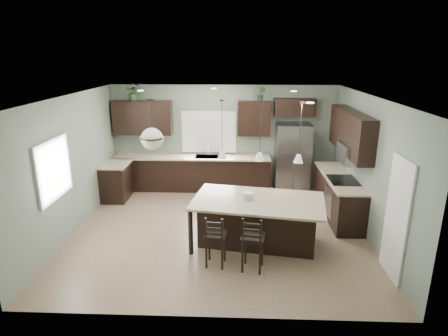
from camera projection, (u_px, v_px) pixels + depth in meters
ground at (219, 230)px, 7.94m from camera, size 6.00×6.00×0.00m
pantry_door at (397, 219)px, 6.04m from camera, size 0.04×0.82×2.04m
window_back at (209, 132)px, 10.11m from camera, size 1.35×0.02×1.00m
window_left at (53, 170)px, 6.84m from camera, size 0.02×1.10×1.00m
left_return_cabs at (117, 182)px, 9.54m from camera, size 0.60×0.90×0.90m
left_return_countertop at (116, 164)px, 9.40m from camera, size 0.66×0.96×0.04m
back_lower_cabs at (192, 174)px, 10.18m from camera, size 4.20×0.60×0.90m
back_countertop at (192, 157)px, 10.02m from camera, size 4.20×0.66×0.04m
sink_inset at (208, 157)px, 10.00m from camera, size 0.70×0.45×0.01m
faucet at (208, 152)px, 9.93m from camera, size 0.02×0.02×0.28m
back_upper_left at (143, 118)px, 9.91m from camera, size 1.55×0.34×0.90m
back_upper_right at (254, 118)px, 9.80m from camera, size 0.85×0.34×0.90m
fridge_header at (295, 107)px, 9.67m from camera, size 1.05×0.34×0.45m
right_lower_cabs at (338, 197)px, 8.54m from camera, size 0.60×2.35×0.90m
right_countertop at (339, 177)px, 8.40m from camera, size 0.66×2.35×0.04m
cooktop at (343, 180)px, 8.13m from camera, size 0.58×0.75×0.02m
wall_oven_front at (328, 201)px, 8.29m from camera, size 0.01×0.72×0.60m
right_upper_cabs at (351, 132)px, 8.09m from camera, size 0.34×2.35×0.90m
microwave at (350, 153)px, 7.95m from camera, size 0.40×0.75×0.40m
refrigerator at (292, 158)px, 9.90m from camera, size 0.90×0.74×1.85m
kitchen_island at (258, 222)px, 7.22m from camera, size 2.66×1.78×0.92m
serving_dish at (248, 196)px, 7.10m from camera, size 0.24×0.24×0.14m
bar_stool_left at (216, 240)px, 6.49m from camera, size 0.39×0.39×0.96m
bar_stool_center at (253, 243)px, 6.34m from camera, size 0.44×0.44×1.02m
pendant_left at (222, 130)px, 6.83m from camera, size 0.17×0.17×1.10m
pendant_center at (260, 131)px, 6.70m from camera, size 0.17×0.17×1.10m
pendant_right at (300, 133)px, 6.56m from camera, size 0.17×0.17×1.10m
chandelier at (151, 124)px, 6.94m from camera, size 0.45×0.45×0.96m
plant_back_left at (134, 92)px, 9.69m from camera, size 0.47×0.42×0.45m
plant_back_right at (261, 94)px, 9.58m from camera, size 0.25×0.23×0.38m
room_shell at (218, 152)px, 7.44m from camera, size 6.00×6.00×6.00m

